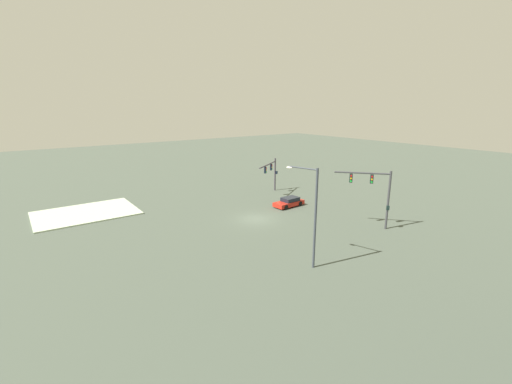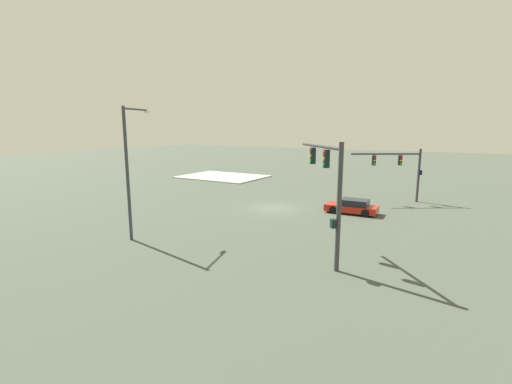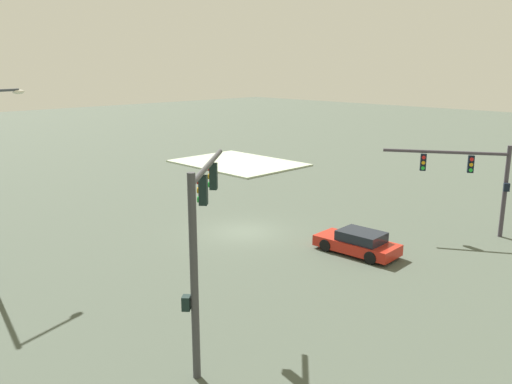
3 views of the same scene
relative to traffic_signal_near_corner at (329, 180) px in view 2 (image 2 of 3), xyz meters
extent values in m
plane|color=#475044|center=(8.61, -9.96, -4.41)|extent=(183.80, 183.80, 0.00)
cube|color=#B4C3A7|center=(24.54, -24.22, -4.33)|extent=(11.65, 8.72, 0.15)
cylinder|color=#393A3D|center=(-0.92, 1.03, -1.19)|extent=(0.24, 0.24, 6.44)
cylinder|color=#393A3D|center=(0.99, -1.15, 1.69)|extent=(3.95, 4.49, 0.18)
cube|color=black|center=(0.31, -0.38, 1.08)|extent=(0.41, 0.41, 0.95)
cylinder|color=red|center=(0.43, -0.27, 1.37)|extent=(0.18, 0.19, 0.20)
cylinder|color=orange|center=(0.43, -0.27, 1.07)|extent=(0.18, 0.19, 0.20)
cylinder|color=green|center=(0.43, -0.27, 0.77)|extent=(0.18, 0.19, 0.20)
cube|color=black|center=(1.72, -2.00, 1.08)|extent=(0.41, 0.41, 0.95)
cylinder|color=red|center=(1.84, -1.89, 1.37)|extent=(0.18, 0.19, 0.20)
cylinder|color=orange|center=(1.84, -1.89, 1.07)|extent=(0.18, 0.19, 0.20)
cylinder|color=green|center=(1.84, -1.89, 0.77)|extent=(0.18, 0.19, 0.20)
cube|color=black|center=(-0.72, 1.20, -1.94)|extent=(0.38, 0.38, 0.44)
cylinder|color=#3D3740|center=(-2.12, -19.59, -1.84)|extent=(0.24, 0.24, 5.14)
cylinder|color=#3D3740|center=(0.70, -17.85, 0.25)|extent=(5.72, 3.65, 0.18)
cube|color=black|center=(-0.51, -18.59, -0.37)|extent=(0.41, 0.39, 0.95)
cylinder|color=red|center=(-0.60, -18.46, -0.07)|extent=(0.20, 0.16, 0.20)
cylinder|color=orange|center=(-0.60, -18.46, -0.37)|extent=(0.20, 0.16, 0.20)
cylinder|color=green|center=(-0.60, -18.46, -0.67)|extent=(0.20, 0.16, 0.20)
cube|color=black|center=(1.63, -17.27, -0.37)|extent=(0.41, 0.39, 0.95)
cylinder|color=red|center=(1.54, -17.13, -0.07)|extent=(0.20, 0.16, 0.20)
cylinder|color=orange|center=(1.54, -17.13, -0.37)|extent=(0.20, 0.16, 0.20)
cylinder|color=green|center=(1.54, -17.13, -0.67)|extent=(0.20, 0.16, 0.20)
cube|color=black|center=(-2.26, -19.37, -1.51)|extent=(0.38, 0.36, 0.44)
cylinder|color=#393E46|center=(12.07, 2.83, -0.21)|extent=(0.20, 0.20, 8.41)
cylinder|color=#393E46|center=(12.41, 1.59, 3.85)|extent=(0.80, 2.51, 0.12)
ellipsoid|color=silver|center=(12.75, 0.35, 3.75)|extent=(0.45, 0.66, 0.20)
cube|color=red|center=(2.00, -11.62, -3.97)|extent=(4.33, 2.00, 0.55)
cube|color=black|center=(1.74, -11.64, -3.45)|extent=(2.29, 1.68, 0.50)
cylinder|color=black|center=(3.27, -10.72, -4.09)|extent=(0.65, 0.25, 0.64)
cylinder|color=black|center=(3.35, -12.39, -4.09)|extent=(0.65, 0.25, 0.64)
cylinder|color=black|center=(0.64, -10.86, -4.09)|extent=(0.65, 0.25, 0.64)
cylinder|color=black|center=(0.72, -12.52, -4.09)|extent=(0.65, 0.25, 0.64)
camera|label=1|loc=(31.23, 20.93, 8.72)|focal=23.84mm
camera|label=2|loc=(-6.16, 17.72, 2.68)|focal=25.09mm
camera|label=3|loc=(-12.45, 9.87, 4.97)|focal=36.90mm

